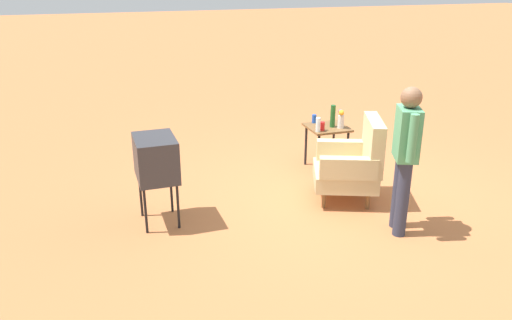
{
  "coord_description": "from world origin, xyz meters",
  "views": [
    {
      "loc": [
        5.26,
        -2.83,
        2.78
      ],
      "look_at": [
        -0.06,
        -1.14,
        0.65
      ],
      "focal_mm": 35.68,
      "sensor_mm": 36.0,
      "label": 1
    }
  ],
  "objects_px": {
    "armchair": "(354,163)",
    "bottle_wine_green": "(333,116)",
    "soda_can_blue": "(314,119)",
    "bottle_short_clear": "(318,125)",
    "person_standing": "(405,152)",
    "tv_on_stand": "(156,159)",
    "flower_vase": "(341,118)",
    "soda_can_red": "(322,126)",
    "side_table": "(327,133)"
  },
  "relations": [
    {
      "from": "armchair",
      "to": "bottle_wine_green",
      "type": "relative_size",
      "value": 3.31
    },
    {
      "from": "soda_can_blue",
      "to": "bottle_short_clear",
      "type": "bearing_deg",
      "value": -16.75
    },
    {
      "from": "person_standing",
      "to": "bottle_wine_green",
      "type": "relative_size",
      "value": 5.12
    },
    {
      "from": "person_standing",
      "to": "bottle_short_clear",
      "type": "relative_size",
      "value": 8.2
    },
    {
      "from": "person_standing",
      "to": "bottle_wine_green",
      "type": "bearing_deg",
      "value": 177.34
    },
    {
      "from": "tv_on_stand",
      "to": "soda_can_blue",
      "type": "relative_size",
      "value": 8.44
    },
    {
      "from": "person_standing",
      "to": "flower_vase",
      "type": "relative_size",
      "value": 6.19
    },
    {
      "from": "soda_can_red",
      "to": "bottle_short_clear",
      "type": "bearing_deg",
      "value": -65.54
    },
    {
      "from": "bottle_wine_green",
      "to": "armchair",
      "type": "bearing_deg",
      "value": -10.75
    },
    {
      "from": "side_table",
      "to": "bottle_short_clear",
      "type": "height_order",
      "value": "bottle_short_clear"
    },
    {
      "from": "side_table",
      "to": "bottle_wine_green",
      "type": "distance_m",
      "value": 0.27
    },
    {
      "from": "bottle_short_clear",
      "to": "flower_vase",
      "type": "xyz_separation_m",
      "value": [
        -0.06,
        0.38,
        0.05
      ]
    },
    {
      "from": "soda_can_red",
      "to": "soda_can_blue",
      "type": "height_order",
      "value": "same"
    },
    {
      "from": "side_table",
      "to": "soda_can_blue",
      "type": "height_order",
      "value": "soda_can_blue"
    },
    {
      "from": "armchair",
      "to": "bottle_short_clear",
      "type": "bearing_deg",
      "value": -174.28
    },
    {
      "from": "armchair",
      "to": "person_standing",
      "type": "relative_size",
      "value": 0.65
    },
    {
      "from": "armchair",
      "to": "bottle_short_clear",
      "type": "xyz_separation_m",
      "value": [
        -0.9,
        -0.09,
        0.24
      ]
    },
    {
      "from": "armchair",
      "to": "person_standing",
      "type": "distance_m",
      "value": 1.0
    },
    {
      "from": "bottle_wine_green",
      "to": "bottle_short_clear",
      "type": "relative_size",
      "value": 1.6
    },
    {
      "from": "tv_on_stand",
      "to": "bottle_short_clear",
      "type": "relative_size",
      "value": 5.15
    },
    {
      "from": "tv_on_stand",
      "to": "soda_can_blue",
      "type": "xyz_separation_m",
      "value": [
        -1.19,
        2.43,
        -0.08
      ]
    },
    {
      "from": "armchair",
      "to": "side_table",
      "type": "distance_m",
      "value": 1.09
    },
    {
      "from": "tv_on_stand",
      "to": "side_table",
      "type": "bearing_deg",
      "value": 110.69
    },
    {
      "from": "person_standing",
      "to": "bottle_short_clear",
      "type": "distance_m",
      "value": 1.81
    },
    {
      "from": "flower_vase",
      "to": "soda_can_red",
      "type": "bearing_deg",
      "value": -84.89
    },
    {
      "from": "armchair",
      "to": "bottle_wine_green",
      "type": "height_order",
      "value": "armchair"
    },
    {
      "from": "flower_vase",
      "to": "side_table",
      "type": "bearing_deg",
      "value": -129.73
    },
    {
      "from": "side_table",
      "to": "flower_vase",
      "type": "bearing_deg",
      "value": 50.27
    },
    {
      "from": "tv_on_stand",
      "to": "flower_vase",
      "type": "xyz_separation_m",
      "value": [
        -0.84,
        2.69,
        0.01
      ]
    },
    {
      "from": "armchair",
      "to": "tv_on_stand",
      "type": "bearing_deg",
      "value": -92.93
    },
    {
      "from": "person_standing",
      "to": "bottle_wine_green",
      "type": "distance_m",
      "value": 1.94
    },
    {
      "from": "bottle_short_clear",
      "to": "soda_can_blue",
      "type": "bearing_deg",
      "value": 163.25
    },
    {
      "from": "bottle_wine_green",
      "to": "side_table",
      "type": "bearing_deg",
      "value": -126.88
    },
    {
      "from": "person_standing",
      "to": "bottle_short_clear",
      "type": "xyz_separation_m",
      "value": [
        -1.79,
        -0.2,
        -0.2
      ]
    },
    {
      "from": "bottle_short_clear",
      "to": "side_table",
      "type": "bearing_deg",
      "value": 128.76
    },
    {
      "from": "soda_can_blue",
      "to": "tv_on_stand",
      "type": "bearing_deg",
      "value": -64.0
    },
    {
      "from": "side_table",
      "to": "person_standing",
      "type": "bearing_deg",
      "value": -0.96
    },
    {
      "from": "tv_on_stand",
      "to": "soda_can_red",
      "type": "xyz_separation_m",
      "value": [
        -0.81,
        2.39,
        -0.08
      ]
    },
    {
      "from": "bottle_short_clear",
      "to": "soda_can_blue",
      "type": "xyz_separation_m",
      "value": [
        -0.41,
        0.12,
        -0.04
      ]
    },
    {
      "from": "side_table",
      "to": "person_standing",
      "type": "relative_size",
      "value": 0.39
    },
    {
      "from": "armchair",
      "to": "person_standing",
      "type": "bearing_deg",
      "value": 6.89
    },
    {
      "from": "person_standing",
      "to": "soda_can_blue",
      "type": "xyz_separation_m",
      "value": [
        -2.2,
        -0.07,
        -0.24
      ]
    },
    {
      "from": "flower_vase",
      "to": "armchair",
      "type": "bearing_deg",
      "value": -16.61
    },
    {
      "from": "soda_can_red",
      "to": "flower_vase",
      "type": "height_order",
      "value": "flower_vase"
    },
    {
      "from": "bottle_wine_green",
      "to": "bottle_short_clear",
      "type": "xyz_separation_m",
      "value": [
        0.14,
        -0.29,
        -0.06
      ]
    },
    {
      "from": "tv_on_stand",
      "to": "soda_can_blue",
      "type": "bearing_deg",
      "value": 116.0
    },
    {
      "from": "armchair",
      "to": "soda_can_blue",
      "type": "xyz_separation_m",
      "value": [
        -1.31,
        0.03,
        0.2
      ]
    },
    {
      "from": "soda_can_blue",
      "to": "flower_vase",
      "type": "height_order",
      "value": "flower_vase"
    },
    {
      "from": "person_standing",
      "to": "armchair",
      "type": "bearing_deg",
      "value": -173.11
    },
    {
      "from": "flower_vase",
      "to": "tv_on_stand",
      "type": "bearing_deg",
      "value": -72.67
    }
  ]
}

